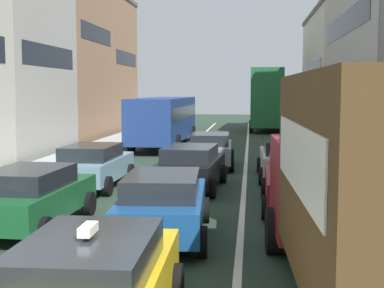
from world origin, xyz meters
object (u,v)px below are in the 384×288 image
Objects in this scene: removalist_box_truck at (372,184)px; coupe_centre_lane_fourth at (210,149)px; hatchback_centre_lane_third at (191,166)px; bus_mid_queue_primary at (164,117)px; sedan_right_lane_behind_truck at (298,181)px; taxi_centre_lane_front at (92,287)px; wagon_right_lane_far at (285,158)px; sedan_centre_lane_second at (163,203)px; sedan_left_lane_third at (93,165)px; wagon_left_lane_second at (31,196)px; bus_far_queue_secondary at (268,96)px.

coupe_centre_lane_fourth is (-3.54, 15.38, -1.18)m from removalist_box_truck.
bus_mid_queue_primary is (-3.13, 13.82, 0.96)m from hatchback_centre_lane_third.
sedan_right_lane_behind_truck is 0.41× the size of bus_mid_queue_primary.
taxi_centre_lane_front reaches higher than wagon_right_lane_far.
taxi_centre_lane_front is at bearing 159.54° from sedan_right_lane_behind_truck.
removalist_box_truck is 7.37m from sedan_right_lane_behind_truck.
sedan_left_lane_third is at bearing 25.81° from sedan_centre_lane_second.
removalist_box_truck is 1.79× the size of coupe_centre_lane_fourth.
taxi_centre_lane_front is at bearing 177.06° from coupe_centre_lane_fourth.
wagon_left_lane_second is at bearing -177.48° from sedan_left_lane_third.
removalist_box_truck is 0.74× the size of bus_far_queue_secondary.
sedan_centre_lane_second is 1.01× the size of sedan_left_lane_third.
removalist_box_truck reaches higher than coupe_centre_lane_fourth.
bus_far_queue_secondary is at bearing 0.63° from sedan_right_lane_behind_truck.
sedan_centre_lane_second is (0.08, 5.30, -0.00)m from taxi_centre_lane_front.
sedan_left_lane_third is at bearing 110.24° from wagon_right_lane_far.
bus_far_queue_secondary reaches higher than coupe_centre_lane_fourth.
sedan_right_lane_behind_truck is (3.31, 3.43, 0.00)m from sedan_centre_lane_second.
removalist_box_truck reaches higher than sedan_right_lane_behind_truck.
wagon_left_lane_second is 34.62m from bus_far_queue_secondary.
bus_mid_queue_primary is at bearing 20.05° from coupe_centre_lane_fourth.
sedan_right_lane_behind_truck is at bearing -161.12° from coupe_centre_lane_fourth.
sedan_left_lane_third is at bearing 168.65° from bus_far_queue_secondary.
hatchback_centre_lane_third is 1.02× the size of sedan_right_lane_behind_truck.
sedan_centre_lane_second and wagon_right_lane_far have the same top height.
sedan_right_lane_behind_truck is at bearing -177.96° from bus_far_queue_secondary.
wagon_right_lane_far is (3.34, 13.96, -0.00)m from taxi_centre_lane_front.
wagon_left_lane_second is at bearing 153.53° from hatchback_centre_lane_third.
wagon_left_lane_second is 1.01× the size of sedan_right_lane_behind_truck.
bus_mid_queue_primary is 15.94m from bus_far_queue_secondary.
taxi_centre_lane_front is 39.94m from bus_far_queue_secondary.
sedan_centre_lane_second is 7.01m from sedan_left_lane_third.
taxi_centre_lane_front reaches higher than coupe_centre_lane_fourth.
hatchback_centre_lane_third is 1.01× the size of coupe_centre_lane_fourth.
coupe_centre_lane_fourth is 0.41× the size of bus_far_queue_secondary.
sedan_left_lane_third is 7.17m from wagon_right_lane_far.
taxi_centre_lane_front is 14.36m from wagon_right_lane_far.
sedan_right_lane_behind_truck is at bearing -124.94° from hatchback_centre_lane_third.
wagon_right_lane_far is at bearing -178.06° from bus_far_queue_secondary.
sedan_centre_lane_second is 1.01× the size of coupe_centre_lane_fourth.
taxi_centre_lane_front is at bearing -148.76° from wagon_left_lane_second.
bus_far_queue_secondary is (0.04, 31.01, 2.03)m from sedan_right_lane_behind_truck.
bus_mid_queue_primary is (-6.44, 11.28, 0.96)m from wagon_right_lane_far.
taxi_centre_lane_front is 0.99× the size of sedan_centre_lane_second.
sedan_right_lane_behind_truck is at bearing -157.82° from bus_mid_queue_primary.
bus_mid_queue_primary is at bearing 22.14° from sedan_right_lane_behind_truck.
removalist_box_truck is 1.80× the size of sedan_right_lane_behind_truck.
coupe_centre_lane_fourth is at bearing 21.55° from sedan_right_lane_behind_truck.
taxi_centre_lane_front is 11.43m from hatchback_centre_lane_third.
wagon_left_lane_second is at bearing 77.42° from sedan_centre_lane_second.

